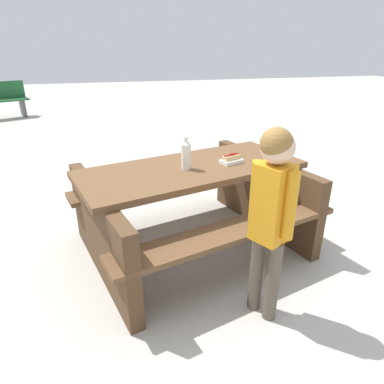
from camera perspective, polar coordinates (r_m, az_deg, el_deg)
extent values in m
plane|color=#B7B2A8|center=(3.05, 0.00, -9.07)|extent=(30.00, 30.00, 0.00)
cube|color=brown|center=(2.73, 0.00, 3.85)|extent=(1.93, 1.19, 0.05)
cube|color=brown|center=(3.31, -4.79, 1.86)|extent=(1.81, 0.73, 0.04)
cube|color=brown|center=(2.43, 6.56, -6.65)|extent=(1.81, 0.73, 0.04)
cube|color=#4D3520|center=(3.30, 11.87, -0.12)|extent=(0.45, 1.38, 0.70)
cube|color=#4D3520|center=(2.63, -15.05, -6.85)|extent=(0.45, 1.38, 0.70)
cylinder|color=silver|center=(2.64, -1.02, 5.97)|extent=(0.08, 0.08, 0.20)
cone|color=silver|center=(2.60, -1.04, 8.49)|extent=(0.07, 0.07, 0.04)
cylinder|color=silver|center=(2.59, -1.04, 9.11)|extent=(0.04, 0.04, 0.02)
cube|color=white|center=(2.82, 6.63, 5.18)|extent=(0.21, 0.16, 0.03)
cube|color=#D8B272|center=(2.81, 6.66, 5.81)|extent=(0.16, 0.10, 0.04)
cylinder|color=maroon|center=(2.81, 6.68, 6.16)|extent=(0.14, 0.07, 0.03)
ellipsoid|color=maroon|center=(2.80, 6.69, 6.40)|extent=(0.07, 0.05, 0.01)
cylinder|color=brown|center=(2.31, 10.80, -13.15)|extent=(0.09, 0.09, 0.57)
cylinder|color=brown|center=(2.25, 13.39, -14.47)|extent=(0.09, 0.09, 0.57)
cube|color=orange|center=(2.01, 13.31, -1.86)|extent=(0.24, 0.25, 0.48)
cylinder|color=orange|center=(2.06, 10.70, -0.22)|extent=(0.07, 0.07, 0.41)
cylinder|color=orange|center=(1.94, 16.22, -2.33)|extent=(0.07, 0.07, 0.41)
sphere|color=beige|center=(1.90, 14.25, 7.28)|extent=(0.19, 0.19, 0.19)
sphere|color=olive|center=(1.88, 14.07, 7.90)|extent=(0.18, 0.18, 0.18)
cube|color=#4C4C51|center=(9.64, -26.60, 12.53)|extent=(0.20, 0.35, 0.41)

